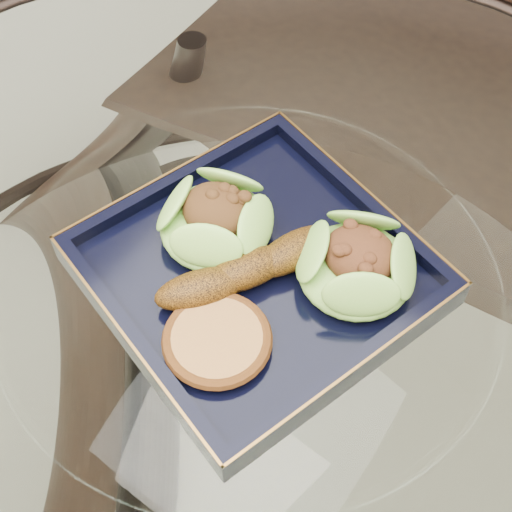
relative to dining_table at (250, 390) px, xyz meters
The scene contains 7 objects.
dining_table is the anchor object (origin of this frame).
dining_chair 0.53m from the dining_table, 102.39° to the left, with size 0.48×0.48×1.05m.
navy_plate 0.18m from the dining_table, 114.52° to the left, with size 0.27×0.27×0.02m, color black.
lettuce_wrap_left 0.22m from the dining_table, 147.01° to the left, with size 0.10×0.10×0.04m, color #6EAF32.
lettuce_wrap_right 0.23m from the dining_table, 49.61° to the left, with size 0.10×0.10×0.04m, color #59A530.
roasted_plantain 0.20m from the dining_table, 126.58° to the left, with size 0.17×0.03×0.03m, color #5D3609.
crumb_patty 0.20m from the dining_table, 87.14° to the right, with size 0.08×0.08×0.02m, color #AE793A.
Camera 1 is at (0.19, -0.27, 1.32)m, focal length 50.00 mm.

